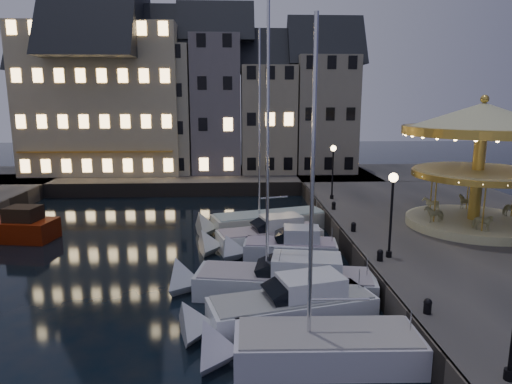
{
  "coord_description": "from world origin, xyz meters",
  "views": [
    {
      "loc": [
        -0.22,
        -19.94,
        8.81
      ],
      "look_at": [
        1.0,
        8.0,
        3.2
      ],
      "focal_mm": 32.0,
      "sensor_mm": 36.0,
      "label": 1
    }
  ],
  "objects_px": {
    "motorboat_c": "(276,282)",
    "carousel": "(481,141)",
    "motorboat_e": "(263,238)",
    "streetlamp_c": "(333,164)",
    "motorboat_a": "(310,348)",
    "bollard_b": "(380,255)",
    "motorboat_d": "(282,250)",
    "streetlamp_b": "(392,203)",
    "motorboat_f": "(262,222)",
    "bollard_a": "(428,305)",
    "bollard_d": "(334,205)",
    "bollard_c": "(353,226)",
    "motorboat_b": "(282,310)",
    "red_fishing_boat": "(5,229)"
  },
  "relations": [
    {
      "from": "motorboat_c",
      "to": "carousel",
      "type": "relative_size",
      "value": 1.36
    },
    {
      "from": "motorboat_c",
      "to": "motorboat_e",
      "type": "distance_m",
      "value": 6.88
    },
    {
      "from": "streetlamp_c",
      "to": "motorboat_a",
      "type": "distance_m",
      "value": 21.26
    },
    {
      "from": "bollard_b",
      "to": "motorboat_d",
      "type": "relative_size",
      "value": 0.09
    },
    {
      "from": "streetlamp_b",
      "to": "motorboat_f",
      "type": "bearing_deg",
      "value": 120.5
    },
    {
      "from": "bollard_a",
      "to": "motorboat_c",
      "type": "relative_size",
      "value": 0.05
    },
    {
      "from": "streetlamp_b",
      "to": "motorboat_c",
      "type": "relative_size",
      "value": 0.34
    },
    {
      "from": "streetlamp_c",
      "to": "motorboat_a",
      "type": "xyz_separation_m",
      "value": [
        -4.97,
        -20.38,
        -3.48
      ]
    },
    {
      "from": "motorboat_c",
      "to": "motorboat_e",
      "type": "relative_size",
      "value": 1.66
    },
    {
      "from": "streetlamp_b",
      "to": "motorboat_a",
      "type": "relative_size",
      "value": 0.34
    },
    {
      "from": "streetlamp_c",
      "to": "bollard_d",
      "type": "height_order",
      "value": "streetlamp_c"
    },
    {
      "from": "bollard_c",
      "to": "carousel",
      "type": "height_order",
      "value": "carousel"
    },
    {
      "from": "bollard_a",
      "to": "bollard_b",
      "type": "xyz_separation_m",
      "value": [
        0.0,
        5.5,
        0.0
      ]
    },
    {
      "from": "bollard_b",
      "to": "bollard_c",
      "type": "xyz_separation_m",
      "value": [
        0.0,
        5.0,
        0.0
      ]
    },
    {
      "from": "motorboat_b",
      "to": "motorboat_f",
      "type": "relative_size",
      "value": 0.64
    },
    {
      "from": "motorboat_b",
      "to": "motorboat_c",
      "type": "distance_m",
      "value": 2.82
    },
    {
      "from": "motorboat_f",
      "to": "red_fishing_boat",
      "type": "height_order",
      "value": "motorboat_f"
    },
    {
      "from": "streetlamp_b",
      "to": "bollard_d",
      "type": "height_order",
      "value": "streetlamp_b"
    },
    {
      "from": "bollard_a",
      "to": "bollard_d",
      "type": "height_order",
      "value": "same"
    },
    {
      "from": "motorboat_a",
      "to": "motorboat_f",
      "type": "distance_m",
      "value": 16.49
    },
    {
      "from": "streetlamp_b",
      "to": "red_fishing_boat",
      "type": "relative_size",
      "value": 0.6
    },
    {
      "from": "motorboat_a",
      "to": "motorboat_e",
      "type": "relative_size",
      "value": 1.66
    },
    {
      "from": "motorboat_f",
      "to": "motorboat_b",
      "type": "bearing_deg",
      "value": -89.97
    },
    {
      "from": "motorboat_e",
      "to": "bollard_b",
      "type": "bearing_deg",
      "value": -49.05
    },
    {
      "from": "motorboat_d",
      "to": "carousel",
      "type": "bearing_deg",
      "value": 9.08
    },
    {
      "from": "bollard_d",
      "to": "motorboat_c",
      "type": "bearing_deg",
      "value": -113.99
    },
    {
      "from": "red_fishing_boat",
      "to": "motorboat_c",
      "type": "bearing_deg",
      "value": -29.44
    },
    {
      "from": "motorboat_d",
      "to": "motorboat_e",
      "type": "xyz_separation_m",
      "value": [
        -0.96,
        2.22,
        0.01
      ]
    },
    {
      "from": "bollard_a",
      "to": "motorboat_b",
      "type": "relative_size",
      "value": 0.07
    },
    {
      "from": "red_fishing_boat",
      "to": "motorboat_f",
      "type": "bearing_deg",
      "value": 5.12
    },
    {
      "from": "motorboat_c",
      "to": "carousel",
      "type": "xyz_separation_m",
      "value": [
        12.56,
        6.54,
        5.79
      ]
    },
    {
      "from": "streetlamp_c",
      "to": "carousel",
      "type": "height_order",
      "value": "carousel"
    },
    {
      "from": "motorboat_a",
      "to": "motorboat_d",
      "type": "xyz_separation_m",
      "value": [
        0.09,
        10.2,
        0.1
      ]
    },
    {
      "from": "streetlamp_b",
      "to": "red_fishing_boat",
      "type": "height_order",
      "value": "red_fishing_boat"
    },
    {
      "from": "streetlamp_b",
      "to": "bollard_a",
      "type": "bearing_deg",
      "value": -95.71
    },
    {
      "from": "bollard_b",
      "to": "bollard_c",
      "type": "distance_m",
      "value": 5.0
    },
    {
      "from": "streetlamp_c",
      "to": "carousel",
      "type": "xyz_separation_m",
      "value": [
        6.92,
        -8.3,
        2.45
      ]
    },
    {
      "from": "motorboat_b",
      "to": "streetlamp_b",
      "type": "bearing_deg",
      "value": 36.39
    },
    {
      "from": "bollard_d",
      "to": "motorboat_e",
      "type": "distance_m",
      "value": 6.95
    },
    {
      "from": "motorboat_b",
      "to": "red_fishing_boat",
      "type": "relative_size",
      "value": 1.11
    },
    {
      "from": "streetlamp_c",
      "to": "motorboat_a",
      "type": "bearing_deg",
      "value": -103.71
    },
    {
      "from": "bollard_c",
      "to": "motorboat_f",
      "type": "relative_size",
      "value": 0.05
    },
    {
      "from": "motorboat_c",
      "to": "motorboat_e",
      "type": "xyz_separation_m",
      "value": [
        -0.19,
        6.88,
        -0.04
      ]
    },
    {
      "from": "motorboat_f",
      "to": "carousel",
      "type": "distance_m",
      "value": 14.58
    },
    {
      "from": "bollard_c",
      "to": "motorboat_b",
      "type": "distance_m",
      "value": 10.07
    },
    {
      "from": "bollard_c",
      "to": "bollard_a",
      "type": "bearing_deg",
      "value": -90.0
    },
    {
      "from": "bollard_c",
      "to": "motorboat_c",
      "type": "distance_m",
      "value": 7.77
    },
    {
      "from": "red_fishing_boat",
      "to": "bollard_c",
      "type": "bearing_deg",
      "value": -9.39
    },
    {
      "from": "streetlamp_b",
      "to": "streetlamp_c",
      "type": "height_order",
      "value": "same"
    },
    {
      "from": "carousel",
      "to": "motorboat_d",
      "type": "bearing_deg",
      "value": -170.92
    }
  ]
}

